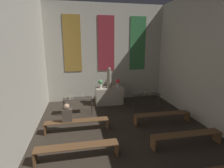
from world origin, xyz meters
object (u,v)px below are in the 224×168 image
object	(u,v)px
pew_back_left	(77,123)
flower_vase_left	(100,83)
pew_third_left	(77,149)
statue	(109,78)
candle_rack_right	(146,96)
candle_rack_left	(78,100)
person_seated	(67,114)
pew_back_right	(162,116)
flower_vase_right	(118,82)
altar	(109,96)
pew_third_right	(187,136)

from	to	relation	value
pew_back_left	flower_vase_left	bearing A→B (deg)	65.45
pew_third_left	statue	bearing A→B (deg)	68.71
candle_rack_right	flower_vase_left	bearing A→B (deg)	153.40
candle_rack_left	person_seated	distance (m)	1.78
pew_back_left	pew_back_right	size ratio (longest dim) A/B	1.00
flower_vase_right	candle_rack_right	distance (m)	1.74
pew_third_left	pew_back_left	size ratio (longest dim) A/B	1.00
candle_rack_right	pew_back_right	size ratio (longest dim) A/B	0.57
statue	pew_back_left	bearing A→B (deg)	-122.06
altar	pew_back_left	world-z (taller)	altar
pew_third_left	candle_rack_left	bearing A→B (deg)	89.22
pew_third_right	candle_rack_right	bearing A→B (deg)	90.87
statue	candle_rack_right	size ratio (longest dim) A/B	0.82
pew_back_left	person_seated	size ratio (longest dim) A/B	3.43
candle_rack_right	pew_back_right	world-z (taller)	candle_rack_right
altar	candle_rack_left	world-z (taller)	candle_rack_left
pew_back_left	candle_rack_left	bearing A→B (deg)	88.44
flower_vase_left	pew_back_left	size ratio (longest dim) A/B	0.19
altar	flower_vase_left	world-z (taller)	flower_vase_left
flower_vase_left	candle_rack_left	xyz separation A→B (m)	(-1.25, -1.10, -0.53)
pew_third_right	flower_vase_right	bearing A→B (deg)	105.87
flower_vase_left	statue	bearing A→B (deg)	-0.00
candle_rack_right	pew_back_right	distance (m)	1.77
candle_rack_right	pew_third_right	xyz separation A→B (m)	(0.05, -3.45, -0.36)
statue	flower_vase_right	distance (m)	0.54
pew_third_right	pew_back_left	bearing A→B (deg)	154.16
flower_vase_left	pew_third_right	distance (m)	5.15
statue	flower_vase_left	distance (m)	0.54
pew_back_right	pew_third_left	bearing A→B (deg)	-154.16
flower_vase_right	pew_back_right	xyz separation A→B (m)	(1.29, -2.83, -0.89)
pew_third_right	altar	bearing A→B (deg)	111.29
altar	pew_third_right	distance (m)	4.88
flower_vase_right	person_seated	world-z (taller)	flower_vase_right
candle_rack_left	pew_back_left	distance (m)	1.77
altar	person_seated	world-z (taller)	person_seated
pew_third_right	person_seated	distance (m)	4.28
statue	pew_third_left	distance (m)	5.01
statue	pew_back_right	size ratio (longest dim) A/B	0.46
flower_vase_right	candle_rack_left	world-z (taller)	flower_vase_right
candle_rack_left	pew_back_left	size ratio (longest dim) A/B	0.57
altar	candle_rack_left	bearing A→B (deg)	-147.45
candle_rack_right	person_seated	distance (m)	4.22
statue	person_seated	world-z (taller)	statue
person_seated	pew_back_right	bearing A→B (deg)	0.00
pew_third_left	pew_back_right	xyz separation A→B (m)	(3.54, 1.72, 0.00)
flower_vase_right	candle_rack_left	distance (m)	2.52
pew_third_left	person_seated	bearing A→B (deg)	101.65
statue	flower_vase_left	world-z (taller)	statue
altar	flower_vase_right	size ratio (longest dim) A/B	3.19
flower_vase_right	pew_third_right	xyz separation A→B (m)	(1.29, -4.55, -0.89)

